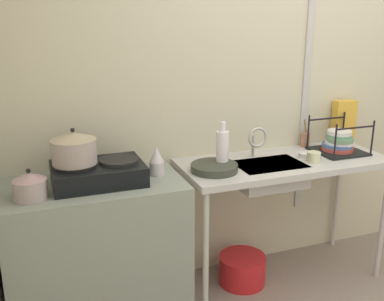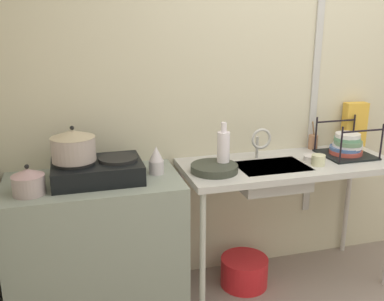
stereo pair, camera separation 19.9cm
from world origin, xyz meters
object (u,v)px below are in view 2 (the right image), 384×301
(pot_beside_stove, at_px, (28,181))
(bucket_on_floor, at_px, (244,271))
(faucet, at_px, (261,140))
(sink_basin, at_px, (271,177))
(utensil_jar, at_px, (313,142))
(percolator, at_px, (156,160))
(frying_pan, at_px, (214,168))
(stove, at_px, (97,170))
(bottle_by_sink, at_px, (223,149))
(cereal_box, at_px, (354,124))
(pot_on_left_burner, at_px, (73,145))
(cup_by_rack, at_px, (318,160))
(small_bowl_on_drainboard, at_px, (312,158))
(dish_rack, at_px, (347,146))

(pot_beside_stove, distance_m, bucket_on_floor, 1.54)
(faucet, distance_m, bucket_on_floor, 0.91)
(sink_basin, bearing_deg, utensil_jar, 31.34)
(percolator, distance_m, frying_pan, 0.35)
(stove, xyz_separation_m, bottle_by_sink, (0.76, -0.00, 0.06))
(pot_beside_stove, height_order, cereal_box, cereal_box)
(pot_on_left_burner, height_order, pot_beside_stove, pot_on_left_burner)
(faucet, xyz_separation_m, utensil_jar, (0.47, 0.14, -0.08))
(cup_by_rack, distance_m, small_bowl_on_drainboard, 0.09)
(bucket_on_floor, bearing_deg, percolator, 179.85)
(faucet, height_order, utensil_jar, faucet)
(frying_pan, relative_size, cereal_box, 0.90)
(dish_rack, xyz_separation_m, bucket_on_floor, (-0.72, -0.01, -0.83))
(utensil_jar, bearing_deg, bottle_by_sink, -162.81)
(frying_pan, xyz_separation_m, bottle_by_sink, (0.07, 0.04, 0.10))
(pot_beside_stove, xyz_separation_m, small_bowl_on_drainboard, (1.72, 0.10, -0.05))
(pot_on_left_burner, bearing_deg, percolator, 2.04)
(dish_rack, bearing_deg, faucet, 174.31)
(bottle_by_sink, height_order, bucket_on_floor, bottle_by_sink)
(faucet, distance_m, bottle_by_sink, 0.30)
(pot_on_left_burner, bearing_deg, dish_rack, 0.93)
(faucet, xyz_separation_m, small_bowl_on_drainboard, (0.32, -0.11, -0.12))
(stove, height_order, percolator, percolator)
(percolator, xyz_separation_m, sink_basin, (0.72, -0.06, -0.15))
(cup_by_rack, height_order, bottle_by_sink, bottle_by_sink)
(pot_beside_stove, height_order, frying_pan, pot_beside_stove)
(pot_on_left_burner, distance_m, sink_basin, 1.22)
(faucet, bearing_deg, pot_beside_stove, -171.45)
(sink_basin, relative_size, bottle_by_sink, 1.51)
(pot_beside_stove, relative_size, cup_by_rack, 1.98)
(pot_beside_stove, bearing_deg, dish_rack, 4.30)
(cup_by_rack, xyz_separation_m, small_bowl_on_drainboard, (0.01, 0.09, -0.02))
(stove, bearing_deg, faucet, 4.87)
(utensil_jar, distance_m, bucket_on_floor, 1.02)
(percolator, bearing_deg, pot_on_left_burner, -177.96)
(percolator, bearing_deg, cup_by_rack, -6.94)
(small_bowl_on_drainboard, height_order, bucket_on_floor, small_bowl_on_drainboard)
(pot_on_left_burner, bearing_deg, utensil_jar, 8.05)
(frying_pan, bearing_deg, percolator, 169.54)
(faucet, relative_size, utensil_jar, 1.07)
(sink_basin, xyz_separation_m, bottle_by_sink, (-0.31, 0.04, 0.19))
(percolator, height_order, dish_rack, dish_rack)
(sink_basin, xyz_separation_m, frying_pan, (-0.38, -0.01, 0.09))
(cup_by_rack, distance_m, bucket_on_floor, 0.91)
(pot_beside_stove, distance_m, small_bowl_on_drainboard, 1.72)
(pot_beside_stove, bearing_deg, utensil_jar, 10.67)
(dish_rack, distance_m, cup_by_rack, 0.32)
(pot_on_left_burner, height_order, dish_rack, pot_on_left_burner)
(stove, bearing_deg, sink_basin, -2.20)
(utensil_jar, bearing_deg, faucet, -163.20)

